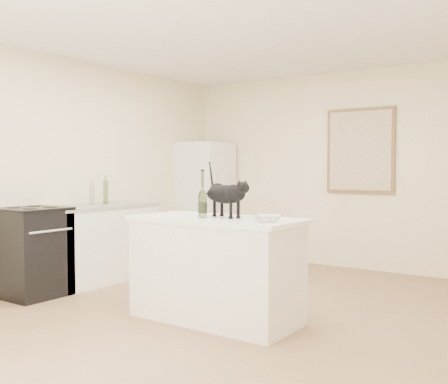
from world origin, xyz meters
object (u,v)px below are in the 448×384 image
fridge (205,200)px  glass_bowl (268,219)px  wine_bottle (203,197)px  black_cat (226,197)px  stove (33,253)px

fridge → glass_bowl: size_ratio=7.34×
wine_bottle → black_cat: bearing=43.7°
stove → glass_bowl: (2.62, 0.30, 0.48)m
black_cat → wine_bottle: (-0.14, -0.14, 0.00)m
fridge → wine_bottle: bearing=-53.2°
black_cat → glass_bowl: (0.50, -0.14, -0.15)m
stove → wine_bottle: bearing=8.9°
stove → fridge: bearing=90.0°
fridge → wine_bottle: size_ratio=4.65×
fridge → glass_bowl: bearing=-45.3°
stove → wine_bottle: size_ratio=2.46×
stove → fridge: (0.00, 2.95, 0.40)m
wine_bottle → fridge: bearing=126.8°
wine_bottle → glass_bowl: wine_bottle is taller
fridge → black_cat: bearing=-49.7°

